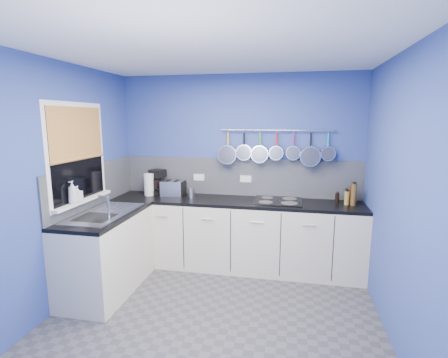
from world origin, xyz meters
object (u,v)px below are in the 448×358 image
(coffee_maker, at_px, (157,182))
(canister, at_px, (191,193))
(soap_bottle_b, at_px, (78,194))
(toaster, at_px, (173,188))
(paper_towel, at_px, (149,185))
(soap_bottle_a, at_px, (73,192))
(hob, at_px, (278,201))

(coffee_maker, bearing_deg, canister, 5.49)
(soap_bottle_b, xyz_separation_m, toaster, (0.66, 1.11, -0.14))
(paper_towel, relative_size, canister, 2.36)
(soap_bottle_a, relative_size, coffee_maker, 0.71)
(paper_towel, distance_m, hob, 1.74)
(soap_bottle_b, height_order, toaster, soap_bottle_b)
(soap_bottle_b, relative_size, canister, 1.37)
(canister, bearing_deg, paper_towel, 179.55)
(soap_bottle_b, distance_m, coffee_maker, 1.23)
(toaster, bearing_deg, soap_bottle_b, -127.38)
(coffee_maker, height_order, hob, coffee_maker)
(hob, bearing_deg, canister, -179.69)
(coffee_maker, xyz_separation_m, canister, (0.51, -0.09, -0.11))
(soap_bottle_b, bearing_deg, toaster, 59.10)
(toaster, bearing_deg, soap_bottle_a, -125.64)
(toaster, relative_size, canister, 2.47)
(soap_bottle_b, bearing_deg, paper_towel, 71.97)
(hob, bearing_deg, soap_bottle_a, -151.22)
(soap_bottle_a, distance_m, hob, 2.38)
(soap_bottle_a, height_order, soap_bottle_b, soap_bottle_a)
(coffee_maker, bearing_deg, hob, 12.84)
(soap_bottle_b, relative_size, coffee_maker, 0.51)
(paper_towel, relative_size, toaster, 0.96)
(soap_bottle_a, relative_size, paper_towel, 0.81)
(hob, bearing_deg, soap_bottle_b, -152.95)
(soap_bottle_a, bearing_deg, toaster, 60.84)
(paper_towel, height_order, toaster, paper_towel)
(coffee_maker, bearing_deg, paper_towel, -117.35)
(soap_bottle_a, relative_size, hob, 0.40)
(soap_bottle_b, relative_size, hob, 0.29)
(soap_bottle_a, height_order, paper_towel, soap_bottle_a)
(canister, bearing_deg, hob, 0.31)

